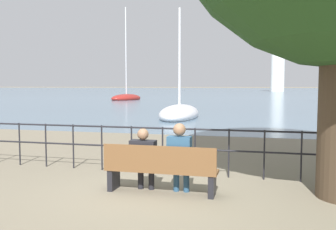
{
  "coord_description": "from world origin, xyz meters",
  "views": [
    {
      "loc": [
        1.79,
        -6.52,
        1.97
      ],
      "look_at": [
        0.0,
        0.5,
        1.4
      ],
      "focal_mm": 40.0,
      "sensor_mm": 36.0,
      "label": 1
    }
  ],
  "objects_px": {
    "harbor_lighthouse": "(278,49)",
    "sailboat_1": "(126,98)",
    "sailboat_0": "(179,113)",
    "seated_person_right": "(180,155)",
    "seated_person_left": "(144,156)",
    "park_bench": "(160,170)"
  },
  "relations": [
    {
      "from": "harbor_lighthouse",
      "to": "seated_person_left",
      "type": "bearing_deg",
      "value": -93.11
    },
    {
      "from": "seated_person_right",
      "to": "harbor_lighthouse",
      "type": "xyz_separation_m",
      "value": [
        5.9,
        121.22,
        12.96
      ]
    },
    {
      "from": "park_bench",
      "to": "harbor_lighthouse",
      "type": "distance_m",
      "value": 122.18
    },
    {
      "from": "sailboat_0",
      "to": "harbor_lighthouse",
      "type": "bearing_deg",
      "value": 80.54
    },
    {
      "from": "seated_person_left",
      "to": "sailboat_0",
      "type": "distance_m",
      "value": 16.13
    },
    {
      "from": "seated_person_right",
      "to": "harbor_lighthouse",
      "type": "bearing_deg",
      "value": 87.22
    },
    {
      "from": "seated_person_left",
      "to": "sailboat_0",
      "type": "relative_size",
      "value": 0.17
    },
    {
      "from": "harbor_lighthouse",
      "to": "sailboat_1",
      "type": "bearing_deg",
      "value": -105.7
    },
    {
      "from": "seated_person_right",
      "to": "harbor_lighthouse",
      "type": "distance_m",
      "value": 122.05
    },
    {
      "from": "park_bench",
      "to": "sailboat_0",
      "type": "bearing_deg",
      "value": 101.31
    },
    {
      "from": "park_bench",
      "to": "seated_person_right",
      "type": "height_order",
      "value": "seated_person_right"
    },
    {
      "from": "seated_person_right",
      "to": "park_bench",
      "type": "bearing_deg",
      "value": -167.37
    },
    {
      "from": "seated_person_right",
      "to": "sailboat_0",
      "type": "height_order",
      "value": "sailboat_0"
    },
    {
      "from": "seated_person_left",
      "to": "sailboat_1",
      "type": "xyz_separation_m",
      "value": [
        -15.88,
        41.28,
        -0.33
      ]
    },
    {
      "from": "seated_person_left",
      "to": "park_bench",
      "type": "bearing_deg",
      "value": -13.1
    },
    {
      "from": "sailboat_0",
      "to": "harbor_lighthouse",
      "type": "xyz_separation_m",
      "value": [
        9.43,
        105.35,
        13.42
      ]
    },
    {
      "from": "sailboat_0",
      "to": "harbor_lighthouse",
      "type": "relative_size",
      "value": 0.24
    },
    {
      "from": "harbor_lighthouse",
      "to": "seated_person_right",
      "type": "bearing_deg",
      "value": -92.78
    },
    {
      "from": "sailboat_1",
      "to": "harbor_lighthouse",
      "type": "xyz_separation_m",
      "value": [
        22.47,
        79.94,
        13.35
      ]
    },
    {
      "from": "seated_person_left",
      "to": "seated_person_right",
      "type": "bearing_deg",
      "value": -0.25
    },
    {
      "from": "park_bench",
      "to": "sailboat_0",
      "type": "relative_size",
      "value": 0.3
    },
    {
      "from": "park_bench",
      "to": "sailboat_1",
      "type": "xyz_separation_m",
      "value": [
        -16.23,
        41.36,
        -0.12
      ]
    }
  ]
}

